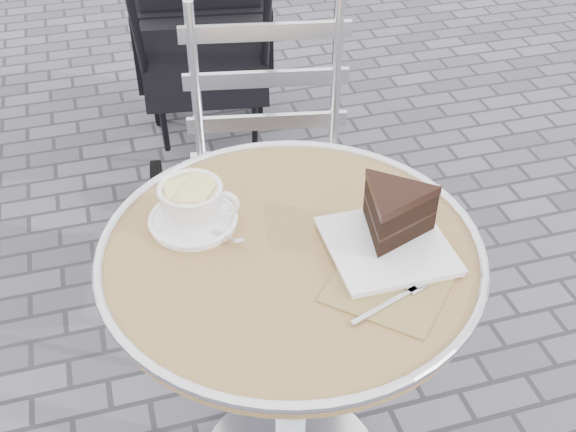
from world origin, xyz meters
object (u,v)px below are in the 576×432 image
object	(u,v)px
cafe_table	(291,311)
bistro_chair	(269,145)
cake_plate_set	(393,220)
baby_stroller	(204,44)
cappuccino_set	(193,208)

from	to	relation	value
cafe_table	bistro_chair	distance (m)	0.57
cafe_table	cake_plate_set	bearing A→B (deg)	-10.55
cafe_table	baby_stroller	size ratio (longest dim) A/B	0.73
cappuccino_set	baby_stroller	world-z (taller)	baby_stroller
cappuccino_set	cake_plate_set	size ratio (longest dim) A/B	0.53
cake_plate_set	baby_stroller	bearing A→B (deg)	93.55
bistro_chair	baby_stroller	size ratio (longest dim) A/B	0.93
cappuccino_set	cake_plate_set	xyz separation A→B (m)	(0.34, -0.16, 0.01)
cake_plate_set	cafe_table	bearing A→B (deg)	170.00
cafe_table	bistro_chair	world-z (taller)	bistro_chair
baby_stroller	bistro_chair	bearing A→B (deg)	-80.56
cafe_table	cake_plate_set	xyz separation A→B (m)	(0.18, -0.03, 0.22)
baby_stroller	cake_plate_set	bearing A→B (deg)	-77.87
cafe_table	baby_stroller	xyz separation A→B (m)	(0.10, 1.48, -0.12)
cake_plate_set	cappuccino_set	bearing A→B (deg)	155.86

